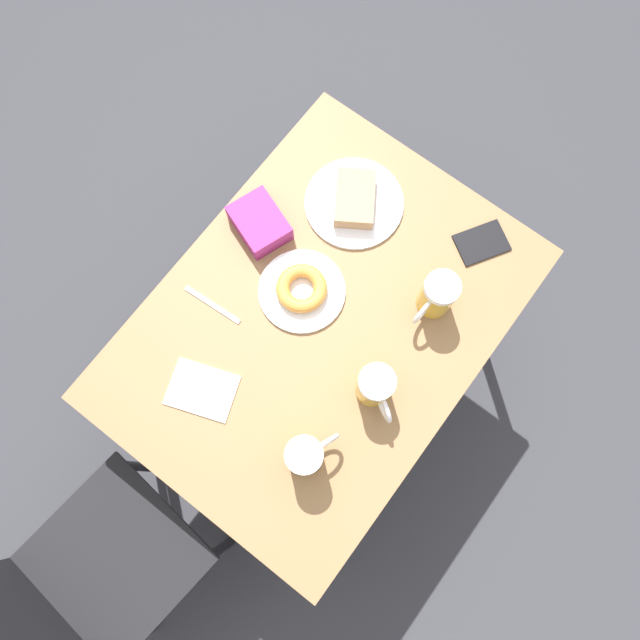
# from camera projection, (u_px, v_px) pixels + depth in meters

# --- Properties ---
(ground_plane) EXTENTS (8.00, 8.00, 0.00)m
(ground_plane) POSITION_uv_depth(u_px,v_px,m) (320.00, 371.00, 2.21)
(ground_plane) COLOR #333338
(table) EXTENTS (0.76, 1.04, 0.72)m
(table) POSITION_uv_depth(u_px,v_px,m) (320.00, 328.00, 1.58)
(table) COLOR olive
(table) RESTS_ON ground_plane
(chair) EXTENTS (0.44, 0.44, 0.90)m
(chair) POSITION_uv_depth(u_px,v_px,m) (71.00, 597.00, 1.53)
(chair) COLOR black
(chair) RESTS_ON ground_plane
(plate_with_cake) EXTENTS (0.25, 0.25, 0.05)m
(plate_with_cake) POSITION_uv_depth(u_px,v_px,m) (354.00, 201.00, 1.58)
(plate_with_cake) COLOR silver
(plate_with_cake) RESTS_ON table
(plate_with_donut) EXTENTS (0.22, 0.22, 0.04)m
(plate_with_donut) POSITION_uv_depth(u_px,v_px,m) (302.00, 290.00, 1.52)
(plate_with_donut) COLOR silver
(plate_with_donut) RESTS_ON table
(beer_mug_left) EXTENTS (0.08, 0.13, 0.14)m
(beer_mug_left) POSITION_uv_depth(u_px,v_px,m) (306.00, 455.00, 1.37)
(beer_mug_left) COLOR gold
(beer_mug_left) RESTS_ON table
(beer_mug_center) EXTENTS (0.12, 0.09, 0.14)m
(beer_mug_center) POSITION_uv_depth(u_px,v_px,m) (375.00, 387.00, 1.41)
(beer_mug_center) COLOR gold
(beer_mug_center) RESTS_ON table
(beer_mug_right) EXTENTS (0.08, 0.13, 0.14)m
(beer_mug_right) POSITION_uv_depth(u_px,v_px,m) (437.00, 296.00, 1.46)
(beer_mug_right) COLOR gold
(beer_mug_right) RESTS_ON table
(napkin_folded) EXTENTS (0.19, 0.16, 0.00)m
(napkin_folded) POSITION_uv_depth(u_px,v_px,m) (202.00, 390.00, 1.48)
(napkin_folded) COLOR white
(napkin_folded) RESTS_ON table
(fork) EXTENTS (0.16, 0.02, 0.00)m
(fork) POSITION_uv_depth(u_px,v_px,m) (213.00, 305.00, 1.53)
(fork) COLOR silver
(fork) RESTS_ON table
(passport_near_edge) EXTENTS (0.14, 0.15, 0.01)m
(passport_near_edge) POSITION_uv_depth(u_px,v_px,m) (482.00, 243.00, 1.57)
(passport_near_edge) COLOR black
(passport_near_edge) RESTS_ON table
(blue_pouch) EXTENTS (0.17, 0.15, 0.06)m
(blue_pouch) POSITION_uv_depth(u_px,v_px,m) (260.00, 223.00, 1.55)
(blue_pouch) COLOR #8C2366
(blue_pouch) RESTS_ON table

